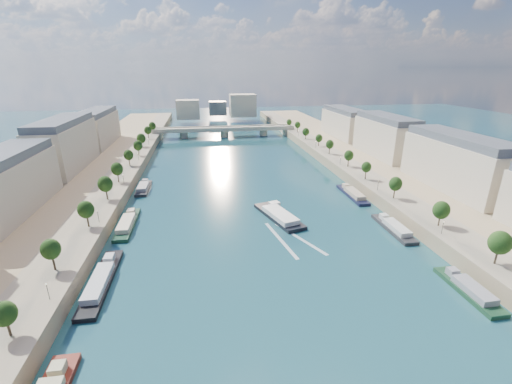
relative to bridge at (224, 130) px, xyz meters
name	(u,v)px	position (x,y,z in m)	size (l,w,h in m)	color
ground	(247,196)	(0.00, -136.68, -5.08)	(700.00, 700.00, 0.00)	#0B2D32
quay_left	(69,200)	(-72.00, -136.68, -2.58)	(44.00, 520.00, 5.00)	#9E8460
quay_right	(400,182)	(72.00, -136.68, -2.58)	(44.00, 520.00, 5.00)	#9E8460
pave_left	(108,192)	(-57.00, -136.68, -0.03)	(14.00, 520.00, 0.10)	gray
pave_right	(371,179)	(57.00, -136.68, -0.03)	(14.00, 520.00, 0.10)	gray
trees_left	(112,178)	(-55.00, -134.68, 5.39)	(4.80, 268.80, 8.26)	#382B1E
trees_right	(358,162)	(55.00, -126.68, 5.39)	(4.80, 268.80, 8.26)	#382B1E
lamps_left	(112,194)	(-52.50, -146.68, 2.70)	(0.36, 200.36, 4.28)	black
lamps_right	(357,170)	(52.50, -131.68, 2.70)	(0.36, 200.36, 4.28)	black
buildings_left	(40,160)	(-85.00, -124.68, 11.37)	(16.00, 226.00, 23.20)	beige
buildings_right	(416,146)	(85.00, -124.68, 11.37)	(16.00, 226.00, 23.20)	beige
skyline	(221,107)	(3.19, 82.84, 9.57)	(79.00, 42.00, 22.00)	beige
bridge	(224,130)	(0.00, 0.00, 0.00)	(112.00, 12.00, 8.15)	#C1B79E
tour_barge	(279,216)	(8.82, -161.63, -4.10)	(15.09, 27.64, 3.70)	black
wake	(290,239)	(8.82, -178.26, -5.06)	(15.15, 25.80, 0.04)	silver
moored_barges_left	(101,282)	(-45.50, -194.89, -4.24)	(5.00, 160.60, 3.60)	#1B273C
moored_barges_right	(421,251)	(45.50, -193.38, -4.24)	(5.00, 125.77, 3.60)	black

